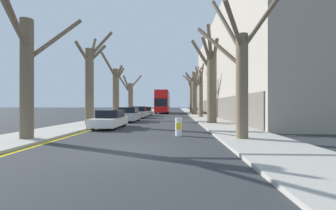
# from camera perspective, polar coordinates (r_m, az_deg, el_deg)

# --- Properties ---
(ground_plane) EXTENTS (300.00, 300.00, 0.00)m
(ground_plane) POSITION_cam_1_polar(r_m,az_deg,el_deg) (8.48, -11.44, -11.35)
(ground_plane) COLOR #2B2D30
(sidewalk_left) EXTENTS (3.26, 120.00, 0.12)m
(sidewalk_left) POSITION_cam_1_polar(r_m,az_deg,el_deg) (58.59, -5.26, -1.60)
(sidewalk_left) COLOR #A39E93
(sidewalk_left) RESTS_ON ground
(sidewalk_right) EXTENTS (3.26, 120.00, 0.12)m
(sidewalk_right) POSITION_cam_1_polar(r_m,az_deg,el_deg) (58.22, 5.71, -1.61)
(sidewalk_right) COLOR #A39E93
(sidewalk_right) RESTS_ON ground
(building_facade_right) EXTENTS (10.08, 40.71, 13.71)m
(building_facade_right) POSITION_cam_1_polar(r_m,az_deg,el_deg) (35.38, 19.17, 8.39)
(building_facade_right) COLOR #9E9384
(building_facade_right) RESTS_ON ground
(kerb_line_stripe) EXTENTS (0.24, 120.00, 0.01)m
(kerb_line_stripe) POSITION_cam_1_polar(r_m,az_deg,el_deg) (58.39, -3.49, -1.66)
(kerb_line_stripe) COLOR yellow
(kerb_line_stripe) RESTS_ON ground
(street_tree_left_0) EXTENTS (3.48, 4.33, 7.04)m
(street_tree_left_0) POSITION_cam_1_polar(r_m,az_deg,el_deg) (12.46, -32.07, 7.27)
(street_tree_left_0) COLOR brown
(street_tree_left_0) RESTS_ON ground
(street_tree_left_1) EXTENTS (2.49, 2.93, 7.72)m
(street_tree_left_1) POSITION_cam_1_polar(r_m,az_deg,el_deg) (19.48, -19.20, 5.67)
(street_tree_left_1) COLOR brown
(street_tree_left_1) RESTS_ON ground
(street_tree_left_2) EXTENTS (2.52, 2.92, 7.70)m
(street_tree_left_2) POSITION_cam_1_polar(r_m,az_deg,el_deg) (26.93, -13.17, 3.52)
(street_tree_left_2) COLOR brown
(street_tree_left_2) RESTS_ON ground
(street_tree_left_3) EXTENTS (3.61, 4.27, 6.68)m
(street_tree_left_3) POSITION_cam_1_polar(r_m,az_deg,el_deg) (35.38, -9.57, 2.17)
(street_tree_left_3) COLOR brown
(street_tree_left_3) RESTS_ON ground
(street_tree_right_0) EXTENTS (3.85, 3.89, 7.21)m
(street_tree_right_0) POSITION_cam_1_polar(r_m,az_deg,el_deg) (11.13, 17.95, 7.82)
(street_tree_right_0) COLOR brown
(street_tree_right_0) RESTS_ON ground
(street_tree_right_1) EXTENTS (2.30, 2.32, 8.38)m
(street_tree_right_1) POSITION_cam_1_polar(r_m,az_deg,el_deg) (20.33, 10.88, 5.98)
(street_tree_right_1) COLOR brown
(street_tree_right_1) RESTS_ON ground
(street_tree_right_2) EXTENTS (1.50, 4.25, 6.68)m
(street_tree_right_2) POSITION_cam_1_polar(r_m,az_deg,el_deg) (29.67, 8.26, 3.38)
(street_tree_right_2) COLOR brown
(street_tree_right_2) RESTS_ON ground
(street_tree_right_3) EXTENTS (3.28, 3.91, 8.66)m
(street_tree_right_3) POSITION_cam_1_polar(r_m,az_deg,el_deg) (38.36, 6.78, 3.61)
(street_tree_right_3) COLOR brown
(street_tree_right_3) RESTS_ON ground
(street_tree_right_4) EXTENTS (2.18, 2.72, 8.29)m
(street_tree_right_4) POSITION_cam_1_polar(r_m,az_deg,el_deg) (48.25, 5.84, 2.68)
(street_tree_right_4) COLOR brown
(street_tree_right_4) RESTS_ON ground
(double_decker_bus) EXTENTS (2.53, 11.85, 4.51)m
(double_decker_bus) POSITION_cam_1_polar(r_m,az_deg,el_deg) (46.58, -1.32, 1.06)
(double_decker_bus) COLOR red
(double_decker_bus) RESTS_ON ground
(parked_car_0) EXTENTS (1.73, 4.32, 1.31)m
(parked_car_0) POSITION_cam_1_polar(r_m,az_deg,el_deg) (16.93, -14.52, -3.55)
(parked_car_0) COLOR silver
(parked_car_0) RESTS_ON ground
(parked_car_1) EXTENTS (1.82, 4.11, 1.45)m
(parked_car_1) POSITION_cam_1_polar(r_m,az_deg,el_deg) (23.06, -10.00, -2.46)
(parked_car_1) COLOR #9EA3AD
(parked_car_1) RESTS_ON ground
(parked_car_2) EXTENTS (1.73, 4.00, 1.50)m
(parked_car_2) POSITION_cam_1_polar(r_m,az_deg,el_deg) (29.31, -7.38, -1.92)
(parked_car_2) COLOR #9EA3AD
(parked_car_2) RESTS_ON ground
(parked_car_3) EXTENTS (1.74, 4.29, 1.39)m
(parked_car_3) POSITION_cam_1_polar(r_m,az_deg,el_deg) (35.41, -5.73, -1.67)
(parked_car_3) COLOR #9EA3AD
(parked_car_3) RESTS_ON ground
(traffic_bollard) EXTENTS (0.36, 0.37, 0.98)m
(traffic_bollard) POSITION_cam_1_polar(r_m,az_deg,el_deg) (12.22, 2.71, -5.54)
(traffic_bollard) COLOR white
(traffic_bollard) RESTS_ON ground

